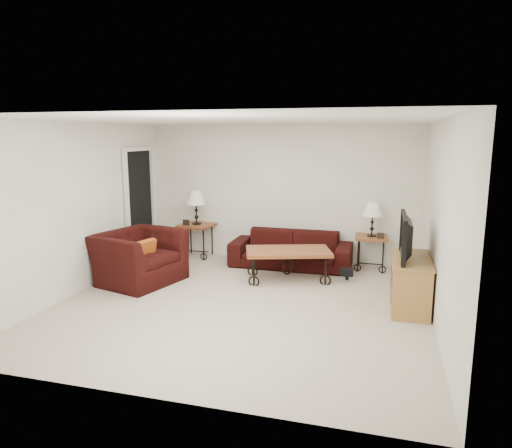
{
  "coord_description": "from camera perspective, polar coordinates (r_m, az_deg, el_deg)",
  "views": [
    {
      "loc": [
        1.82,
        -5.9,
        2.31
      ],
      "look_at": [
        0.0,
        0.7,
        1.0
      ],
      "focal_mm": 32.63,
      "sensor_mm": 36.0,
      "label": 1
    }
  ],
  "objects": [
    {
      "name": "wall_back",
      "position": [
        8.66,
        3.18,
        3.78
      ],
      "size": [
        5.0,
        0.02,
        2.5
      ],
      "primitive_type": "cube",
      "color": "white",
      "rests_on": "ground"
    },
    {
      "name": "photo_frame_left",
      "position": [
        8.86,
        -8.57,
        0.2
      ],
      "size": [
        0.13,
        0.02,
        0.11
      ],
      "primitive_type": "cube",
      "rotation": [
        0.0,
        0.0,
        0.01
      ],
      "color": "black",
      "rests_on": "side_table_left"
    },
    {
      "name": "doorway",
      "position": [
        8.78,
        -14.03,
        2.06
      ],
      "size": [
        0.08,
        0.94,
        2.04
      ],
      "primitive_type": "cube",
      "color": "black",
      "rests_on": "ground"
    },
    {
      "name": "ceiling",
      "position": [
        6.18,
        -1.77,
        12.59
      ],
      "size": [
        5.0,
        5.0,
        0.0
      ],
      "primitive_type": "plane",
      "color": "white",
      "rests_on": "wall_back"
    },
    {
      "name": "wall_front",
      "position": [
        4.0,
        -12.35,
        -4.78
      ],
      "size": [
        5.0,
        0.02,
        2.5
      ],
      "primitive_type": "cube",
      "color": "white",
      "rests_on": "ground"
    },
    {
      "name": "side_table_right",
      "position": [
        8.35,
        13.89,
        -3.45
      ],
      "size": [
        0.57,
        0.57,
        0.59
      ],
      "primitive_type": "cube",
      "rotation": [
        0.0,
        0.0,
        0.04
      ],
      "color": "brown",
      "rests_on": "ground"
    },
    {
      "name": "coffee_table",
      "position": [
        7.56,
        3.94,
        -5.01
      ],
      "size": [
        1.5,
        1.1,
        0.5
      ],
      "primitive_type": "cube",
      "rotation": [
        0.0,
        0.0,
        0.31
      ],
      "color": "brown",
      "rests_on": "ground"
    },
    {
      "name": "lamp_right",
      "position": [
        8.22,
        14.08,
        0.57
      ],
      "size": [
        0.35,
        0.35,
        0.59
      ],
      "primitive_type": null,
      "rotation": [
        0.0,
        0.0,
        0.04
      ],
      "color": "black",
      "rests_on": "side_table_right"
    },
    {
      "name": "photo_frame_right",
      "position": [
        8.12,
        15.02,
        -1.38
      ],
      "size": [
        0.12,
        0.04,
        0.1
      ],
      "primitive_type": "cube",
      "rotation": [
        0.0,
        0.0,
        -0.16
      ],
      "color": "black",
      "rests_on": "side_table_right"
    },
    {
      "name": "tv_stand",
      "position": [
        6.68,
        18.36,
        -6.86
      ],
      "size": [
        0.48,
        1.15,
        0.69
      ],
      "primitive_type": "cube",
      "color": "olive",
      "rests_on": "ground"
    },
    {
      "name": "side_table_left",
      "position": [
        9.01,
        -7.24,
        -2.01
      ],
      "size": [
        0.67,
        0.67,
        0.64
      ],
      "primitive_type": "cube",
      "rotation": [
        0.0,
        0.0,
        -0.16
      ],
      "color": "brown",
      "rests_on": "ground"
    },
    {
      "name": "armchair",
      "position": [
        7.62,
        -14.18,
        -3.97
      ],
      "size": [
        1.39,
        1.5,
        0.81
      ],
      "primitive_type": "imported",
      "rotation": [
        0.0,
        0.0,
        1.3
      ],
      "color": "black",
      "rests_on": "ground"
    },
    {
      "name": "lamp_left",
      "position": [
        8.89,
        -7.34,
        2.01
      ],
      "size": [
        0.42,
        0.42,
        0.64
      ],
      "primitive_type": null,
      "rotation": [
        0.0,
        0.0,
        -0.16
      ],
      "color": "black",
      "rests_on": "side_table_left"
    },
    {
      "name": "wall_left",
      "position": [
        7.39,
        -20.58,
        1.89
      ],
      "size": [
        0.02,
        5.0,
        2.5
      ],
      "primitive_type": "cube",
      "color": "white",
      "rests_on": "ground"
    },
    {
      "name": "television",
      "position": [
        6.52,
        18.51,
        -1.48
      ],
      "size": [
        0.13,
        1.03,
        0.59
      ],
      "primitive_type": "imported",
      "rotation": [
        0.0,
        0.0,
        -1.57
      ],
      "color": "black",
      "rests_on": "tv_stand"
    },
    {
      "name": "throw_pillow",
      "position": [
        7.48,
        -13.4,
        -3.31
      ],
      "size": [
        0.19,
        0.38,
        0.37
      ],
      "primitive_type": "cube",
      "rotation": [
        0.0,
        0.0,
        1.3
      ],
      "color": "#B86317",
      "rests_on": "armchair"
    },
    {
      "name": "backpack",
      "position": [
        7.67,
        11.14,
        -5.34
      ],
      "size": [
        0.37,
        0.32,
        0.4
      ],
      "primitive_type": "ellipsoid",
      "rotation": [
        0.0,
        0.0,
        0.32
      ],
      "color": "black",
      "rests_on": "ground"
    },
    {
      "name": "wall_right",
      "position": [
        6.03,
        21.63,
        -0.06
      ],
      "size": [
        0.02,
        5.0,
        2.5
      ],
      "primitive_type": "cube",
      "color": "white",
      "rests_on": "ground"
    },
    {
      "name": "ground",
      "position": [
        6.59,
        -1.64,
        -9.68
      ],
      "size": [
        5.0,
        5.0,
        0.0
      ],
      "primitive_type": "plane",
      "color": "beige",
      "rests_on": "ground"
    },
    {
      "name": "sofa",
      "position": [
        8.31,
        4.29,
        -3.12
      ],
      "size": [
        2.13,
        0.83,
        0.62
      ],
      "primitive_type": "imported",
      "color": "black",
      "rests_on": "ground"
    }
  ]
}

